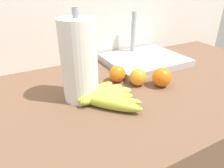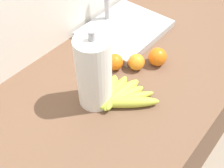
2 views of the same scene
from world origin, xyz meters
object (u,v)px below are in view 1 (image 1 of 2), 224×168
Objects in this scene: orange_back_right at (138,77)px; orange_front at (162,77)px; paper_towel_roll at (79,61)px; orange_center at (117,74)px; sink_basin at (144,59)px; banana_bunch at (105,97)px.

orange_front is (0.07, -0.05, 0.00)m from orange_back_right.
orange_center is at bearing 16.43° from paper_towel_roll.
orange_front is 0.25× the size of paper_towel_roll.
sink_basin is at bearing 48.46° from orange_back_right.
orange_back_right is 0.09m from orange_front.
orange_center is at bearing -151.32° from sink_basin.
banana_bunch is 0.18m from orange_back_right.
banana_bunch is at bearing -144.38° from sink_basin.
orange_back_right is 0.24m from paper_towel_roll.
orange_front reaches higher than banana_bunch.
orange_back_right is 0.18× the size of sink_basin.
orange_back_right reaches higher than banana_bunch.
paper_towel_roll reaches higher than orange_center.
orange_center is (-0.13, 0.11, -0.00)m from orange_front.
sink_basin is at bearing 23.56° from paper_towel_roll.
paper_towel_roll reaches higher than sink_basin.
paper_towel_roll is (-0.17, -0.05, 0.10)m from orange_center.
orange_back_right is 0.22× the size of paper_towel_roll.
banana_bunch is 0.24m from orange_front.
paper_towel_roll reaches higher than orange_front.
orange_center is 0.24m from sink_basin.
sink_basin reaches higher than orange_front.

